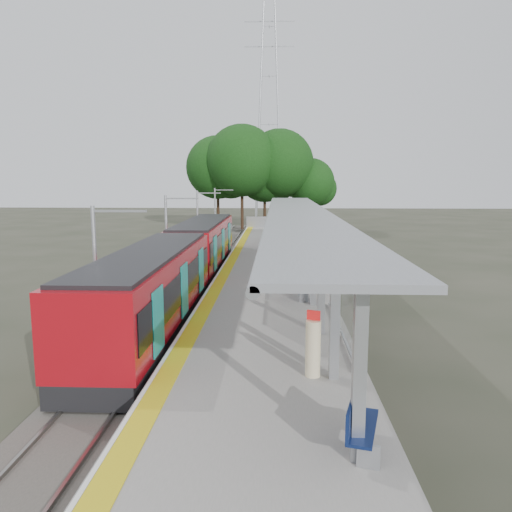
{
  "coord_description": "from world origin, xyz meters",
  "views": [
    {
      "loc": [
        0.44,
        -10.97,
        6.35
      ],
      "look_at": [
        -0.67,
        15.25,
        2.3
      ],
      "focal_mm": 35.0,
      "sensor_mm": 36.0,
      "label": 1
    }
  ],
  "objects_px": {
    "bench_near": "(358,422)",
    "bench_mid": "(301,286)",
    "info_pillar_near": "(313,348)",
    "train": "(183,261)",
    "bench_far": "(300,237)",
    "info_pillar_far": "(301,261)",
    "litter_bin": "(302,265)"
  },
  "relations": [
    {
      "from": "info_pillar_near",
      "to": "bench_mid",
      "type": "bearing_deg",
      "value": 109.7
    },
    {
      "from": "bench_far",
      "to": "info_pillar_near",
      "type": "distance_m",
      "value": 28.63
    },
    {
      "from": "bench_near",
      "to": "info_pillar_near",
      "type": "bearing_deg",
      "value": 114.85
    },
    {
      "from": "litter_bin",
      "to": "info_pillar_near",
      "type": "bearing_deg",
      "value": -91.63
    },
    {
      "from": "train",
      "to": "info_pillar_near",
      "type": "xyz_separation_m",
      "value": [
        5.94,
        -12.75,
        -0.25
      ]
    },
    {
      "from": "train",
      "to": "info_pillar_far",
      "type": "height_order",
      "value": "train"
    },
    {
      "from": "train",
      "to": "info_pillar_far",
      "type": "relative_size",
      "value": 13.53
    },
    {
      "from": "litter_bin",
      "to": "bench_mid",
      "type": "bearing_deg",
      "value": -92.94
    },
    {
      "from": "bench_near",
      "to": "litter_bin",
      "type": "bearing_deg",
      "value": 105.87
    },
    {
      "from": "bench_near",
      "to": "bench_far",
      "type": "bearing_deg",
      "value": 104.7
    },
    {
      "from": "bench_far",
      "to": "info_pillar_near",
      "type": "relative_size",
      "value": 0.88
    },
    {
      "from": "bench_near",
      "to": "bench_mid",
      "type": "relative_size",
      "value": 1.02
    },
    {
      "from": "train",
      "to": "info_pillar_far",
      "type": "xyz_separation_m",
      "value": [
        6.29,
        1.36,
        -0.17
      ]
    },
    {
      "from": "info_pillar_far",
      "to": "bench_far",
      "type": "bearing_deg",
      "value": 77.46
    },
    {
      "from": "bench_mid",
      "to": "info_pillar_far",
      "type": "distance_m",
      "value": 5.15
    },
    {
      "from": "bench_mid",
      "to": "info_pillar_far",
      "type": "height_order",
      "value": "info_pillar_far"
    },
    {
      "from": "bench_mid",
      "to": "litter_bin",
      "type": "xyz_separation_m",
      "value": [
        0.33,
        6.49,
        -0.12
      ]
    },
    {
      "from": "info_pillar_far",
      "to": "litter_bin",
      "type": "bearing_deg",
      "value": 76.09
    },
    {
      "from": "bench_mid",
      "to": "info_pillar_near",
      "type": "distance_m",
      "value": 8.98
    },
    {
      "from": "bench_far",
      "to": "info_pillar_far",
      "type": "relative_size",
      "value": 0.8
    },
    {
      "from": "bench_near",
      "to": "info_pillar_far",
      "type": "distance_m",
      "value": 17.87
    },
    {
      "from": "bench_far",
      "to": "bench_mid",
      "type": "bearing_deg",
      "value": -73.05
    },
    {
      "from": "bench_mid",
      "to": "info_pillar_near",
      "type": "relative_size",
      "value": 0.9
    },
    {
      "from": "train",
      "to": "bench_mid",
      "type": "distance_m",
      "value": 7.15
    },
    {
      "from": "info_pillar_near",
      "to": "bench_far",
      "type": "bearing_deg",
      "value": 108.44
    },
    {
      "from": "bench_mid",
      "to": "litter_bin",
      "type": "distance_m",
      "value": 6.5
    },
    {
      "from": "train",
      "to": "info_pillar_near",
      "type": "height_order",
      "value": "train"
    },
    {
      "from": "info_pillar_near",
      "to": "litter_bin",
      "type": "relative_size",
      "value": 2.04
    },
    {
      "from": "bench_far",
      "to": "info_pillar_far",
      "type": "distance_m",
      "value": 14.53
    },
    {
      "from": "bench_near",
      "to": "bench_mid",
      "type": "height_order",
      "value": "bench_near"
    },
    {
      "from": "info_pillar_far",
      "to": "litter_bin",
      "type": "xyz_separation_m",
      "value": [
        0.09,
        1.35,
        -0.43
      ]
    },
    {
      "from": "bench_near",
      "to": "info_pillar_near",
      "type": "height_order",
      "value": "info_pillar_near"
    }
  ]
}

